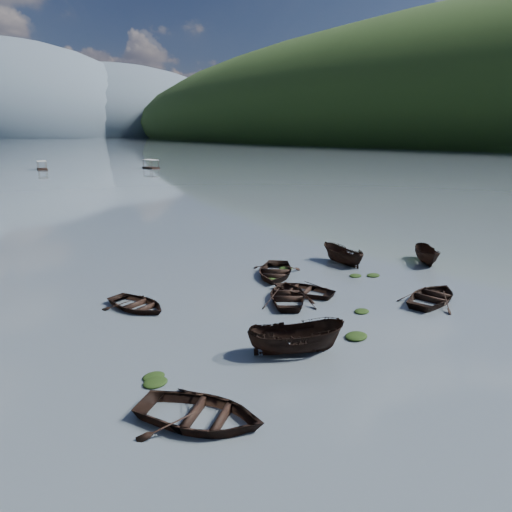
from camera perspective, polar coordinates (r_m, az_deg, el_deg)
ground_plane at (r=23.94m, az=18.26°, el=-10.69°), size 2400.00×2400.00×0.00m
right_hill_far at (r=531.51m, az=26.98°, el=12.68°), size 520.00×1200.00×190.00m
haze_mtn_c at (r=925.25m, az=-28.83°, el=12.92°), size 520.00×520.00×260.00m
haze_mtn_d at (r=972.35m, az=-18.09°, el=14.06°), size 520.00×520.00×220.00m
rowboat_0 at (r=17.76m, az=-6.98°, el=-19.84°), size 5.62×5.97×1.01m
rowboat_1 at (r=28.71m, az=4.02°, el=-5.48°), size 5.57×5.79×0.98m
rowboat_2 at (r=22.28m, az=4.97°, el=-11.96°), size 4.87×3.85×1.79m
rowboat_3 at (r=29.95m, az=5.79°, el=-4.63°), size 4.37×5.02×0.87m
rowboat_4 at (r=30.54m, az=21.22°, el=-5.24°), size 5.31×4.21×0.99m
rowboat_5 at (r=38.98m, az=20.52°, el=-0.80°), size 3.89×3.97×1.56m
rowboat_6 at (r=28.25m, az=-14.62°, el=-6.33°), size 4.06×4.89×0.88m
rowboat_7 at (r=33.29m, az=2.35°, el=-2.48°), size 6.21×6.20×1.06m
rowboat_8 at (r=36.96m, az=10.68°, el=-0.92°), size 1.92×4.29×1.61m
weed_clump_0 at (r=20.23m, az=-12.46°, el=-15.32°), size 1.07×0.87×0.23m
weed_clump_1 at (r=27.48m, az=13.07°, el=-6.84°), size 0.96×0.77×0.21m
weed_clump_2 at (r=24.22m, az=12.41°, el=-9.93°), size 1.27×1.01×0.27m
weed_clump_3 at (r=33.93m, az=12.33°, el=-2.49°), size 0.94×0.80×0.21m
weed_clump_4 at (r=34.30m, az=14.44°, el=-2.43°), size 1.06×0.84×0.22m
weed_clump_5 at (r=20.69m, az=-12.66°, el=-14.60°), size 0.98×0.79×0.21m
weed_clump_6 at (r=32.42m, az=2.04°, el=-2.98°), size 1.02×0.85×0.21m
weed_clump_7 at (r=34.90m, az=3.75°, el=-1.66°), size 1.13×0.90×0.25m
pontoon_centre at (r=138.52m, az=-25.14°, el=9.74°), size 3.38×6.13×2.22m
pontoon_right at (r=133.81m, az=-12.98°, el=10.63°), size 2.66×6.08×2.31m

